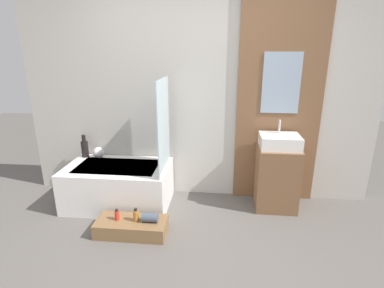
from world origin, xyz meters
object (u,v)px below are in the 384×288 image
vase_tall_dark (85,148)px  vase_round_light (98,153)px  bathtub (119,185)px  wooden_step_bench (132,227)px  sink (280,141)px  bottle_soap_secondary (136,215)px  bottle_soap_primary (117,215)px

vase_tall_dark → vase_round_light: size_ratio=2.05×
bathtub → wooden_step_bench: size_ratio=1.69×
sink → bottle_soap_secondary: (-1.47, -0.71, -0.60)m
vase_tall_dark → bathtub: bearing=-28.3°
sink → vase_tall_dark: sink is taller
vase_round_light → bottle_soap_primary: (0.50, -0.83, -0.36)m
bottle_soap_primary → vase_tall_dark: bearing=128.6°
vase_round_light → bottle_soap_primary: bearing=-58.9°
wooden_step_bench → vase_tall_dark: (-0.83, 0.86, 0.53)m
bathtub → vase_tall_dark: 0.68m
vase_round_light → wooden_step_bench: bearing=-52.3°
vase_tall_dark → bottle_soap_secondary: bearing=-44.3°
vase_round_light → sink: bearing=-3.1°
bathtub → wooden_step_bench: (0.32, -0.59, -0.17)m
bathtub → sink: (1.85, 0.13, 0.56)m
bathtub → sink: bearing=4.0°
vase_tall_dark → vase_round_light: (0.18, -0.03, -0.05)m
vase_tall_dark → vase_round_light: vase_tall_dark is taller
bathtub → bottle_soap_primary: bathtub is taller
vase_tall_dark → bottle_soap_secondary: size_ratio=2.06×
vase_round_light → bottle_soap_secondary: vase_round_light is taller
bathtub → vase_tall_dark: size_ratio=4.21×
bathtub → vase_round_light: vase_round_light is taller
bathtub → bottle_soap_primary: (0.18, -0.59, -0.04)m
bottle_soap_primary → vase_round_light: bearing=121.1°
vase_tall_dark → vase_round_light: 0.19m
wooden_step_bench → sink: (1.53, 0.71, 0.73)m
vase_round_light → bathtub: bearing=-37.5°
sink → vase_round_light: (-2.17, 0.12, -0.25)m
sink → vase_round_light: 2.19m
bathtub → vase_round_light: 0.51m
bottle_soap_primary → bottle_soap_secondary: bearing=-0.0°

